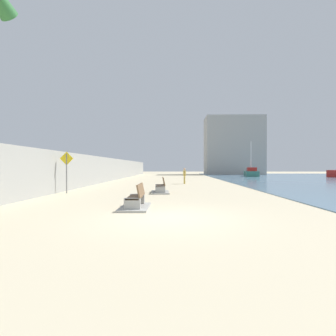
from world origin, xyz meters
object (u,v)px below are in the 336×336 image
(boat_nearest, at_px, (251,173))
(pedestrian_sign, at_px, (67,167))
(person_walking, at_px, (184,175))
(bench_near, at_px, (136,202))
(bench_far, at_px, (161,189))

(boat_nearest, xyz_separation_m, pedestrian_sign, (-19.58, -27.04, 0.97))
(person_walking, bearing_deg, bench_near, -99.87)
(bench_far, xyz_separation_m, person_walking, (1.84, 8.37, 0.65))
(bench_far, height_order, person_walking, person_walking)
(bench_near, height_order, bench_far, same)
(bench_near, xyz_separation_m, bench_far, (0.65, 5.95, 0.00))
(boat_nearest, bearing_deg, bench_near, -113.83)
(bench_near, height_order, pedestrian_sign, pedestrian_sign)
(bench_near, bearing_deg, bench_far, 83.75)
(boat_nearest, bearing_deg, bench_far, -117.29)
(bench_far, bearing_deg, boat_nearest, 62.71)
(bench_near, bearing_deg, boat_nearest, 66.17)
(boat_nearest, height_order, pedestrian_sign, boat_nearest)
(bench_near, relative_size, bench_far, 0.97)
(person_walking, bearing_deg, pedestrian_sign, -131.19)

